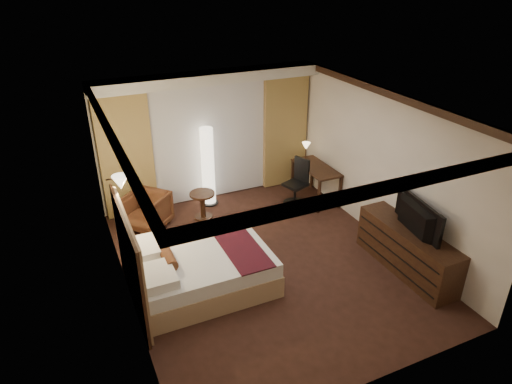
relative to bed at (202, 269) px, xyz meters
name	(u,v)px	position (x,y,z in m)	size (l,w,h in m)	color
floor	(266,262)	(1.16, 0.12, -0.30)	(4.50, 5.50, 0.01)	#321C13
ceiling	(268,107)	(1.16, 0.12, 2.40)	(4.50, 5.50, 0.01)	white
back_wall	(208,136)	(1.16, 2.87, 1.05)	(4.50, 0.02, 2.70)	beige
left_wall	(120,222)	(-1.09, 0.12, 1.05)	(0.02, 5.50, 2.70)	beige
right_wall	(383,167)	(3.41, 0.12, 1.05)	(0.02, 5.50, 2.70)	beige
crown_molding	(268,111)	(1.16, 0.12, 2.34)	(4.50, 5.50, 0.12)	black
soffit	(210,78)	(1.16, 2.62, 2.30)	(4.50, 0.50, 0.20)	white
curtain_sheer	(210,142)	(1.16, 2.79, 0.95)	(2.48, 0.04, 2.45)	silver
curtain_left_drape	(126,156)	(-0.54, 2.73, 0.95)	(1.00, 0.14, 2.45)	tan
curtain_right_drape	(285,132)	(2.86, 2.73, 0.95)	(1.00, 0.14, 2.45)	tan
wall_sconce	(120,182)	(-0.93, 0.80, 1.32)	(0.24, 0.24, 0.24)	white
bed	(202,269)	(0.00, 0.00, 0.00)	(2.05, 1.60, 0.60)	white
headboard	(131,261)	(-1.04, 0.00, 0.45)	(0.12, 1.90, 1.50)	tan
armchair	(146,209)	(-0.39, 2.11, 0.08)	(0.74, 0.69, 0.76)	#4B3116
side_table	(203,205)	(0.69, 2.00, -0.03)	(0.49, 0.49, 0.54)	black
floor_lamp	(208,167)	(1.00, 2.52, 0.54)	(0.35, 0.35, 1.67)	white
desk	(315,183)	(3.11, 1.77, 0.07)	(0.55, 1.20, 0.75)	black
desk_lamp	(306,152)	(3.11, 2.22, 0.62)	(0.18, 0.18, 0.34)	#FFD899
office_chair	(295,183)	(2.60, 1.72, 0.20)	(0.48, 0.48, 1.00)	black
dresser	(407,250)	(3.16, -1.00, 0.08)	(0.50, 1.95, 0.76)	black
television	(412,212)	(3.13, -1.00, 0.79)	(1.18, 0.68, 0.15)	black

